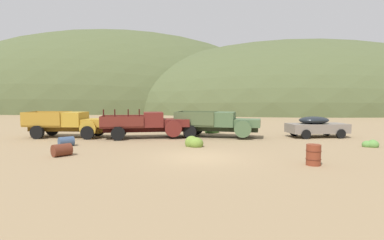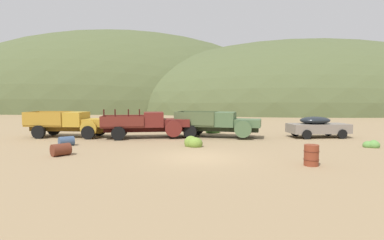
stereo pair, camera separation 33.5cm
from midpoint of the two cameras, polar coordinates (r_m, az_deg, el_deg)
ground_plane at (r=15.33m, az=0.96°, el=-6.94°), size 300.00×300.00×0.00m
hill_distant at (r=80.22m, az=-14.15°, el=1.92°), size 89.30×50.71×38.55m
hill_far_right at (r=77.99m, az=19.98°, el=1.74°), size 90.27×55.51×31.99m
truck_mustard at (r=24.47m, az=-21.53°, el=-0.67°), size 6.31×3.07×1.91m
truck_oxblood at (r=22.73m, az=-8.00°, el=-0.77°), size 6.36×2.63×2.16m
truck_weathered_green at (r=22.93m, az=5.31°, el=-0.66°), size 6.53×4.01×1.91m
car_primer_gray at (r=24.80m, az=22.09°, el=-1.09°), size 4.61×2.13×1.57m
oil_drum_by_truck at (r=14.44m, az=21.01°, el=-6.06°), size 0.66×0.66×0.92m
oil_drum_tipped at (r=20.30m, az=-22.76°, el=-3.69°), size 1.04×0.96×0.58m
oil_drum_foreground at (r=16.98m, az=-23.54°, el=-5.13°), size 1.08×1.06×0.62m
bush_back_edge at (r=25.86m, az=3.32°, el=-1.87°), size 1.27×1.03×0.97m
bush_between_trucks at (r=18.59m, az=-0.17°, el=-4.30°), size 1.09×1.00×0.83m
bush_near_barrel at (r=21.26m, az=29.95°, el=-3.98°), size 0.92×0.70×0.58m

